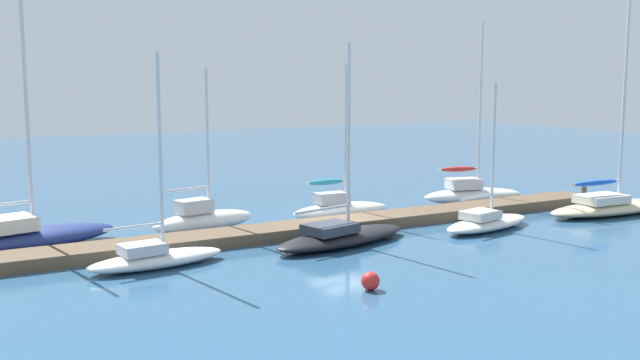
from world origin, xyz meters
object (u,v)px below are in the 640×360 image
object	(u,v)px
sailboat_0	(22,236)
sailboat_3	(341,235)
sailboat_5	(487,221)
sailboat_4	(339,207)
sailboat_2	(203,218)
mooring_buoy_red	(370,281)
sailboat_1	(155,256)
sailboat_6	(472,192)
sailboat_7	(611,203)

from	to	relation	value
sailboat_0	sailboat_3	world-z (taller)	sailboat_0
sailboat_3	sailboat_5	distance (m)	7.25
sailboat_0	sailboat_4	bearing A→B (deg)	-15.07
sailboat_2	mooring_buoy_red	world-z (taller)	sailboat_2
sailboat_3	mooring_buoy_red	size ratio (longest dim) A/B	13.41
sailboat_2	sailboat_3	world-z (taller)	sailboat_3
sailboat_1	sailboat_4	size ratio (longest dim) A/B	1.04
sailboat_4	sailboat_5	size ratio (longest dim) A/B	1.13
sailboat_6	sailboat_1	bearing A→B (deg)	-151.61
sailboat_1	sailboat_7	world-z (taller)	sailboat_7
sailboat_0	sailboat_6	bearing A→B (deg)	-13.61
sailboat_5	sailboat_0	bearing A→B (deg)	150.11
sailboat_6	mooring_buoy_red	distance (m)	17.69
sailboat_1	sailboat_6	size ratio (longest dim) A/B	0.80
sailboat_2	sailboat_1	bearing A→B (deg)	-136.73
sailboat_2	sailboat_3	xyz separation A→B (m)	(3.91, -5.29, -0.17)
sailboat_0	sailboat_5	world-z (taller)	sailboat_0
sailboat_5	sailboat_7	size ratio (longest dim) A/B	0.50
sailboat_0	sailboat_6	distance (m)	22.72
sailboat_6	mooring_buoy_red	xyz separation A→B (m)	(-13.79, -11.07, -0.30)
sailboat_5	sailboat_6	distance (m)	7.02
sailboat_2	sailboat_7	distance (m)	20.05
sailboat_0	sailboat_6	xyz separation A→B (m)	(22.71, -0.25, 0.03)
sailboat_0	sailboat_1	xyz separation A→B (m)	(3.76, -5.14, -0.14)
sailboat_3	sailboat_7	bearing A→B (deg)	-15.47
sailboat_3	sailboat_4	bearing A→B (deg)	46.97
sailboat_1	sailboat_3	distance (m)	7.65
sailboat_1	sailboat_5	world-z (taller)	sailboat_1
sailboat_0	sailboat_7	xyz separation A→B (m)	(26.62, -6.11, -0.03)
sailboat_0	sailboat_2	bearing A→B (deg)	-13.41
sailboat_4	mooring_buoy_red	distance (m)	12.05
sailboat_0	mooring_buoy_red	size ratio (longest dim) A/B	16.66
sailboat_3	sailboat_6	distance (m)	12.40
sailboat_3	sailboat_7	size ratio (longest dim) A/B	0.62
sailboat_3	sailboat_6	size ratio (longest dim) A/B	0.85
sailboat_2	sailboat_6	bearing A→B (deg)	-11.08
sailboat_5	sailboat_7	bearing A→B (deg)	-13.14
sailboat_4	sailboat_7	distance (m)	13.58
sailboat_1	sailboat_6	world-z (taller)	sailboat_6
sailboat_4	sailboat_7	world-z (taller)	sailboat_7
sailboat_1	sailboat_3	xyz separation A→B (m)	(7.65, -0.21, -0.01)
sailboat_3	sailboat_2	bearing A→B (deg)	113.83
sailboat_2	sailboat_4	size ratio (longest dim) A/B	0.97
sailboat_7	sailboat_3	bearing A→B (deg)	179.40
sailboat_2	mooring_buoy_red	bearing A→B (deg)	-93.19
sailboat_7	mooring_buoy_red	xyz separation A→B (m)	(-17.70, -5.21, -0.23)
sailboat_1	sailboat_4	xyz separation A→B (m)	(10.48, 4.62, 0.14)
sailboat_2	sailboat_5	size ratio (longest dim) A/B	1.10
sailboat_0	sailboat_7	world-z (taller)	sailboat_7
sailboat_5	mooring_buoy_red	size ratio (longest dim) A/B	10.76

